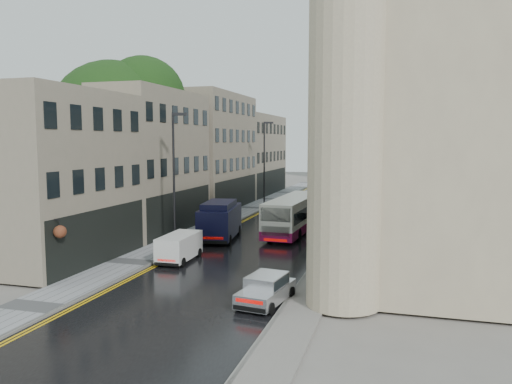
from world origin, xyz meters
The scene contains 17 objects.
ground centered at (0.00, 0.00, 0.00)m, with size 200.00×200.00×0.00m, color slate.
road centered at (0.00, 27.50, 0.01)m, with size 9.00×85.00×0.02m, color black.
left_sidewalk centered at (-5.85, 27.50, 0.06)m, with size 2.70×85.00×0.12m, color gray.
right_sidewalk centered at (5.40, 27.50, 0.06)m, with size 1.80×85.00×0.12m, color slate.
old_shop_row centered at (-9.45, 30.00, 6.00)m, with size 4.50×56.00×12.00m, color gray, non-canonical shape.
modern_block centered at (10.30, 26.00, 7.00)m, with size 8.00×40.00×14.00m, color #BDAD8D, non-canonical shape.
church_spire centered at (0.50, 82.00, 20.00)m, with size 6.40×6.40×40.00m, color #706958, non-canonical shape.
tree_near centered at (-12.50, 20.00, 6.95)m, with size 10.56×10.56×13.89m, color black, non-canonical shape.
tree_far centered at (-12.20, 33.00, 6.23)m, with size 9.24×9.24×12.46m, color black, non-canonical shape.
cream_bus centered at (0.15, 20.26, 1.43)m, with size 2.36×10.37×2.83m, color white, non-canonical shape.
white_lorry centered at (2.98, 29.74, 1.96)m, with size 2.22×7.39×3.88m, color silver, non-canonical shape.
silver_hatchback centered at (2.80, 4.90, 0.68)m, with size 1.54×3.53×1.32m, color silver, non-canonical shape.
white_van centered at (-4.02, 10.84, 0.85)m, with size 1.58×3.68×1.67m, color silver, non-canonical shape.
navy_van centered at (-4.08, 17.09, 1.47)m, with size 2.27×5.68×2.90m, color black, non-canonical shape.
pedestrian centered at (-5.90, 21.31, 0.90)m, with size 0.57×0.38×1.57m, color black.
lamp_post_near centered at (-5.37, 15.83, 4.56)m, with size 1.00×0.22×8.89m, color black, non-canonical shape.
lamp_post_far centered at (-4.76, 36.78, 4.65)m, with size 1.02×0.23×9.06m, color black, non-canonical shape.
Camera 1 is at (9.20, -14.70, 7.17)m, focal length 35.00 mm.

